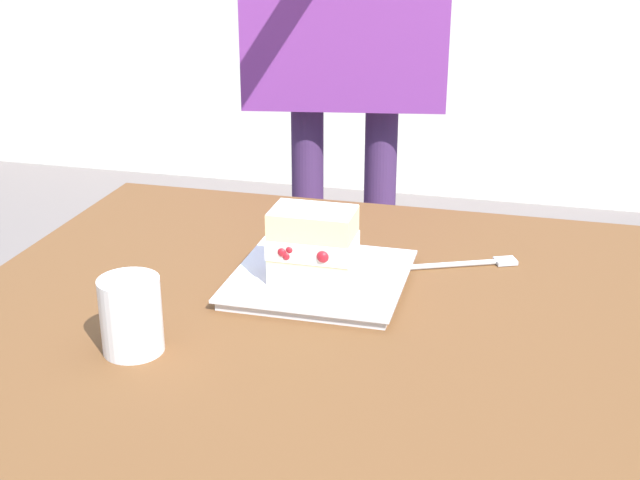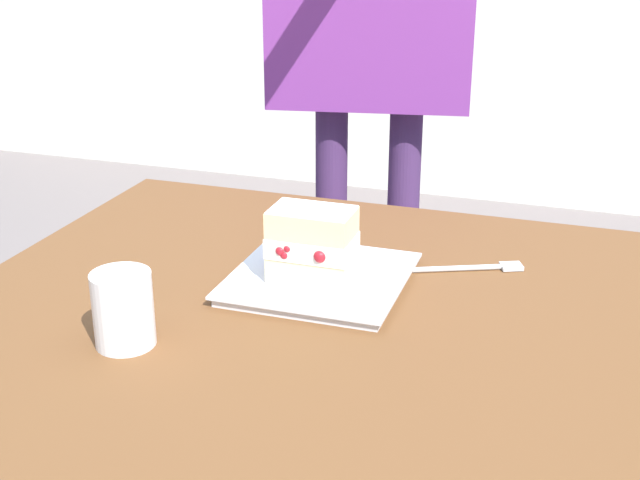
% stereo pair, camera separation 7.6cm
% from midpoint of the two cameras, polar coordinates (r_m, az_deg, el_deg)
% --- Properties ---
extents(patio_table, '(1.17, 1.07, 0.69)m').
position_cam_midpoint_polar(patio_table, '(1.05, 5.23, -12.36)').
color(patio_table, brown).
rests_on(patio_table, ground).
extents(dessert_plate, '(0.23, 0.23, 0.02)m').
position_cam_midpoint_polar(dessert_plate, '(1.18, 1.85, -2.62)').
color(dessert_plate, white).
rests_on(dessert_plate, patio_table).
extents(cake_slice, '(0.11, 0.08, 0.10)m').
position_cam_midpoint_polar(cake_slice, '(1.14, 1.37, -0.33)').
color(cake_slice, beige).
rests_on(cake_slice, dessert_plate).
extents(dessert_fork, '(0.16, 0.08, 0.01)m').
position_cam_midpoint_polar(dessert_fork, '(1.25, 11.74, -1.83)').
color(dessert_fork, silver).
rests_on(dessert_fork, patio_table).
extents(coffee_cup, '(0.07, 0.07, 0.09)m').
position_cam_midpoint_polar(coffee_cup, '(1.03, -10.83, -4.49)').
color(coffee_cup, white).
rests_on(coffee_cup, patio_table).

